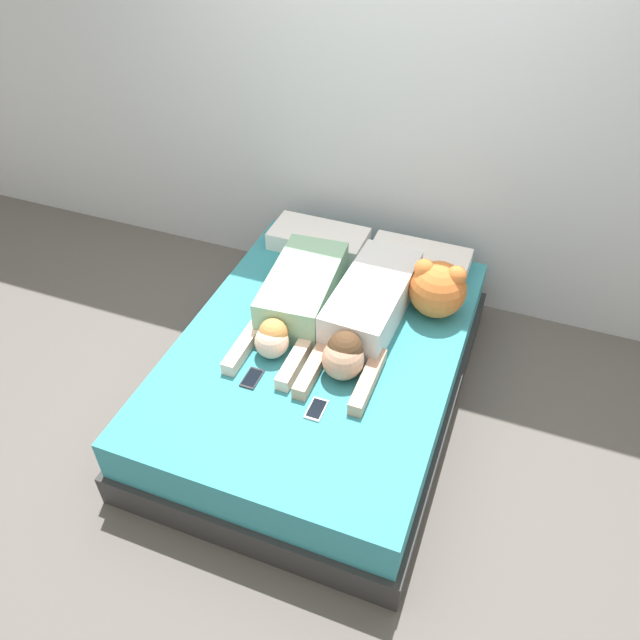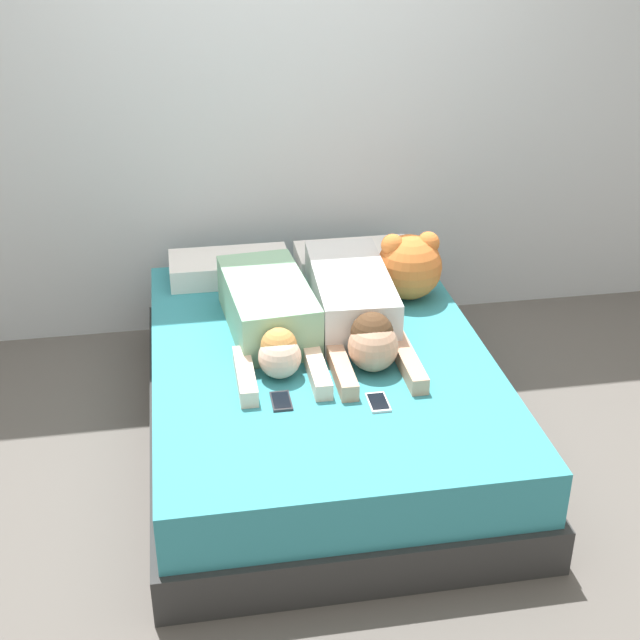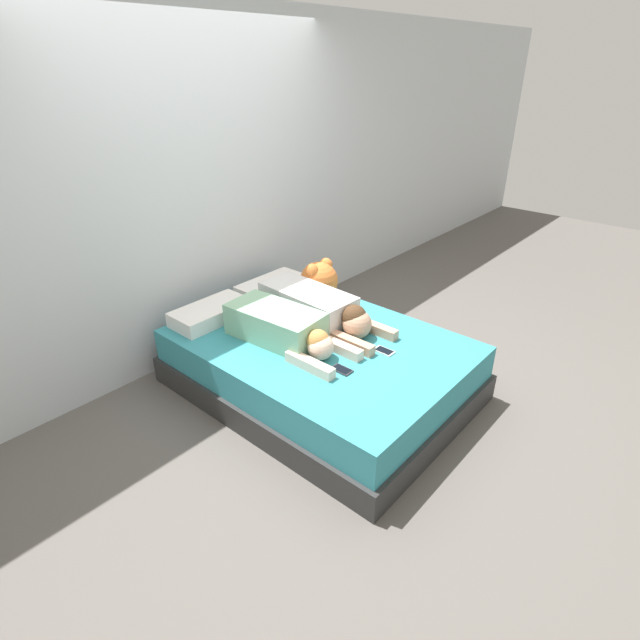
% 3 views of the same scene
% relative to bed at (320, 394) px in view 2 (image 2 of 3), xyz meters
% --- Properties ---
extents(ground_plane, '(12.00, 12.00, 0.00)m').
position_rel_bed_xyz_m(ground_plane, '(0.00, 0.00, -0.21)').
color(ground_plane, '#5B5651').
extents(wall_back, '(12.00, 0.06, 2.60)m').
position_rel_bed_xyz_m(wall_back, '(0.00, 1.18, 1.09)').
color(wall_back, silver).
rests_on(wall_back, ground_plane).
extents(bed, '(1.49, 2.06, 0.43)m').
position_rel_bed_xyz_m(bed, '(0.00, 0.00, 0.00)').
color(bed, '#2D2D2D').
rests_on(bed, ground_plane).
extents(pillow_head_left, '(0.60, 0.31, 0.11)m').
position_rel_bed_xyz_m(pillow_head_left, '(-0.32, 0.82, 0.28)').
color(pillow_head_left, white).
rests_on(pillow_head_left, bed).
extents(pillow_head_right, '(0.60, 0.31, 0.11)m').
position_rel_bed_xyz_m(pillow_head_right, '(0.32, 0.82, 0.28)').
color(pillow_head_right, white).
rests_on(pillow_head_right, bed).
extents(person_left, '(0.40, 1.00, 0.23)m').
position_rel_bed_xyz_m(person_left, '(-0.20, 0.17, 0.33)').
color(person_left, '#8CBF99').
rests_on(person_left, bed).
extents(person_right, '(0.36, 1.10, 0.24)m').
position_rel_bed_xyz_m(person_right, '(0.19, 0.17, 0.33)').
color(person_right, silver).
rests_on(person_right, bed).
extents(cell_phone_left, '(0.08, 0.14, 0.01)m').
position_rel_bed_xyz_m(cell_phone_left, '(-0.22, -0.37, 0.23)').
color(cell_phone_left, '#2D2D33').
rests_on(cell_phone_left, bed).
extents(cell_phone_right, '(0.08, 0.14, 0.01)m').
position_rel_bed_xyz_m(cell_phone_right, '(0.15, -0.45, 0.23)').
color(cell_phone_right, silver).
rests_on(cell_phone_right, bed).
extents(plush_toy, '(0.31, 0.31, 0.33)m').
position_rel_bed_xyz_m(plush_toy, '(0.51, 0.45, 0.39)').
color(plush_toy, orange).
rests_on(plush_toy, bed).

